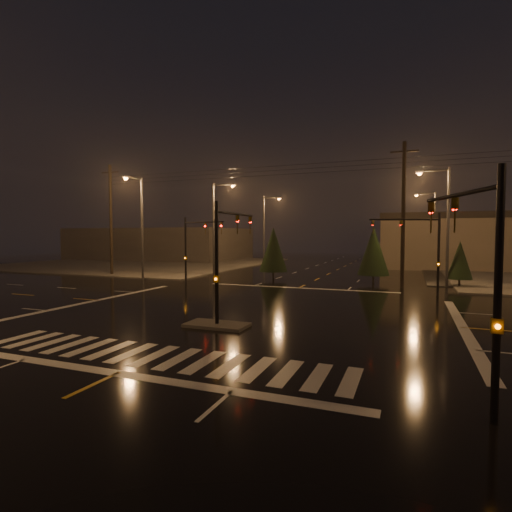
{
  "coord_description": "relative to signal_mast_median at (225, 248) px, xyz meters",
  "views": [
    {
      "loc": [
        8.61,
        -20.99,
        4.39
      ],
      "look_at": [
        -0.96,
        3.65,
        3.0
      ],
      "focal_mm": 28.0,
      "sensor_mm": 36.0,
      "label": 1
    }
  ],
  "objects": [
    {
      "name": "ground",
      "position": [
        -0.0,
        3.07,
        -3.75
      ],
      "size": [
        140.0,
        140.0,
        0.0
      ],
      "primitive_type": "plane",
      "color": "black",
      "rests_on": "ground"
    },
    {
      "name": "sidewalk_nw",
      "position": [
        -30.0,
        33.07,
        -3.69
      ],
      "size": [
        36.0,
        36.0,
        0.12
      ],
      "primitive_type": "cube",
      "color": "#4B4843",
      "rests_on": "ground"
    },
    {
      "name": "median_island",
      "position": [
        -0.0,
        -0.93,
        -3.68
      ],
      "size": [
        3.0,
        1.6,
        0.15
      ],
      "primitive_type": "cube",
      "color": "#4B4843",
      "rests_on": "ground"
    },
    {
      "name": "crosswalk",
      "position": [
        -0.0,
        -5.93,
        -3.75
      ],
      "size": [
        15.0,
        2.6,
        0.01
      ],
      "primitive_type": "cube",
      "color": "beige",
      "rests_on": "ground"
    },
    {
      "name": "stop_bar_near",
      "position": [
        -0.0,
        -7.93,
        -3.75
      ],
      "size": [
        16.0,
        0.5,
        0.01
      ],
      "primitive_type": "cube",
      "color": "beige",
      "rests_on": "ground"
    },
    {
      "name": "stop_bar_far",
      "position": [
        -0.0,
        14.07,
        -3.75
      ],
      "size": [
        16.0,
        0.5,
        0.01
      ],
      "primitive_type": "cube",
      "color": "beige",
      "rests_on": "ground"
    },
    {
      "name": "commercial_block",
      "position": [
        -35.0,
        45.07,
        -0.95
      ],
      "size": [
        30.0,
        18.0,
        5.6
      ],
      "primitive_type": "cube",
      "color": "#393432",
      "rests_on": "ground"
    },
    {
      "name": "signal_mast_median",
      "position": [
        0.0,
        0.0,
        0.0
      ],
      "size": [
        0.25,
        4.59,
        6.0
      ],
      "color": "black",
      "rests_on": "ground"
    },
    {
      "name": "signal_mast_ne",
      "position": [
        9.5,
        13.21,
        0.04
      ],
      "size": [
        4.84,
        1.86,
        6.0
      ],
      "color": "black",
      "rests_on": "ground"
    },
    {
      "name": "signal_mast_nw",
      "position": [
        -9.5,
        13.21,
        0.04
      ],
      "size": [
        4.84,
        1.86,
        6.0
      ],
      "color": "black",
      "rests_on": "ground"
    },
    {
      "name": "signal_mast_se",
      "position": [
        10.23,
        -6.68,
        -0.04
      ],
      "size": [
        1.55,
        3.87,
        6.0
      ],
      "color": "black",
      "rests_on": "ground"
    },
    {
      "name": "streetlight_1",
      "position": [
        -11.18,
        21.07,
        2.05
      ],
      "size": [
        2.77,
        0.32,
        10.0
      ],
      "color": "#38383A",
      "rests_on": "ground"
    },
    {
      "name": "streetlight_2",
      "position": [
        -11.18,
        37.07,
        2.05
      ],
      "size": [
        2.77,
        0.32,
        10.0
      ],
      "color": "#38383A",
      "rests_on": "ground"
    },
    {
      "name": "streetlight_3",
      "position": [
        11.18,
        19.07,
        2.05
      ],
      "size": [
        2.77,
        0.32,
        10.0
      ],
      "color": "#38383A",
      "rests_on": "ground"
    },
    {
      "name": "streetlight_4",
      "position": [
        11.18,
        39.07,
        2.05
      ],
      "size": [
        2.77,
        0.32,
        10.0
      ],
      "color": "#38383A",
      "rests_on": "ground"
    },
    {
      "name": "streetlight_5",
      "position": [
        -16.0,
        14.26,
        2.05
      ],
      "size": [
        0.32,
        2.77,
        10.0
      ],
      "color": "#38383A",
      "rests_on": "ground"
    },
    {
      "name": "utility_pole_0",
      "position": [
        -22.0,
        17.07,
        2.38
      ],
      "size": [
        2.2,
        0.32,
        12.0
      ],
      "color": "black",
      "rests_on": "ground"
    },
    {
      "name": "utility_pole_1",
      "position": [
        8.0,
        17.07,
        2.38
      ],
      "size": [
        2.2,
        0.32,
        12.0
      ],
      "color": "black",
      "rests_on": "ground"
    },
    {
      "name": "conifer_0",
      "position": [
        12.49,
        19.43,
        -1.46
      ],
      "size": [
        2.04,
        2.04,
        3.89
      ],
      "color": "black",
      "rests_on": "ground"
    },
    {
      "name": "conifer_3",
      "position": [
        -4.36,
        20.36,
        -0.82
      ],
      "size": [
        2.86,
        2.86,
        5.18
      ],
      "color": "black",
      "rests_on": "ground"
    },
    {
      "name": "conifer_4",
      "position": [
        5.43,
        20.25,
        -0.81
      ],
      "size": [
        2.87,
        2.87,
        5.18
      ],
      "color": "black",
      "rests_on": "ground"
    }
  ]
}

